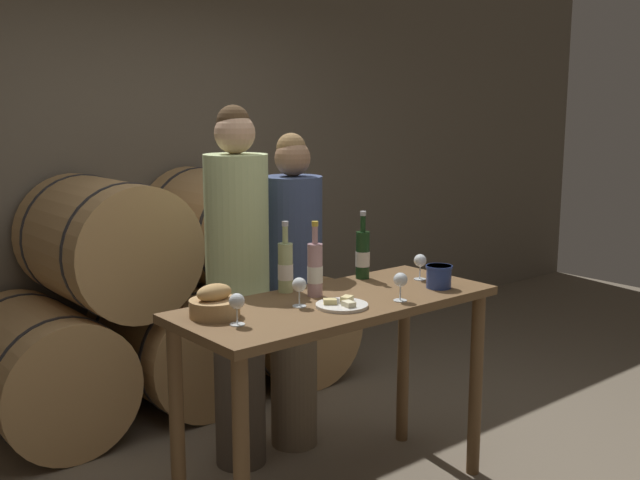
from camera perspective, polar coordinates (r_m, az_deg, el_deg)
stone_wall_back at (r=5.04m, az=-14.94°, el=7.57°), size 10.00×0.12×3.20m
barrel_stack at (r=4.66m, az=-11.31°, el=-4.54°), size 2.34×0.95×1.41m
tasting_table at (r=3.37m, az=1.33°, el=-7.16°), size 1.49×0.61×0.96m
person_left at (r=3.71m, az=-6.28°, el=-3.39°), size 0.31×0.31×1.81m
person_right at (r=3.92m, az=-2.04°, el=-3.75°), size 0.30×0.30×1.67m
wine_bottle_red at (r=3.70m, az=3.27°, el=-1.10°), size 0.07×0.07×0.34m
wine_bottle_white at (r=3.43m, az=-2.65°, el=-2.06°), size 0.07×0.07×0.33m
wine_bottle_rose at (r=3.36m, az=-0.38°, el=-2.25°), size 0.07×0.07×0.34m
blue_crock at (r=3.56m, az=9.05°, el=-2.69°), size 0.13×0.13×0.11m
bread_basket at (r=3.08m, az=-8.04°, el=-4.86°), size 0.21×0.21×0.14m
cheese_plate at (r=3.20m, az=1.67°, el=-4.95°), size 0.22×0.22×0.04m
wine_glass_far_left at (r=2.94m, az=-6.36°, el=-4.76°), size 0.06×0.06×0.13m
wine_glass_left at (r=3.19m, az=-1.59°, el=-3.53°), size 0.06×0.06×0.13m
wine_glass_center at (r=3.30m, az=6.15°, el=-3.12°), size 0.06×0.06×0.13m
wine_glass_right at (r=3.71m, az=7.64°, el=-1.64°), size 0.06×0.06×0.13m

